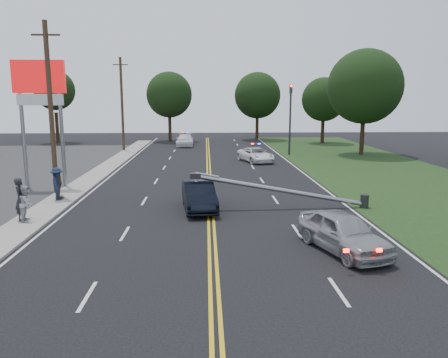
{
  "coord_description": "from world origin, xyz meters",
  "views": [
    {
      "loc": [
        -0.22,
        -14.01,
        5.67
      ],
      "look_at": [
        0.68,
        7.45,
        1.7
      ],
      "focal_mm": 35.0,
      "sensor_mm": 36.0,
      "label": 1
    }
  ],
  "objects_px": {
    "emergency_b": "(185,140)",
    "waiting_sedan": "(343,232)",
    "crashed_sedan": "(199,196)",
    "emergency_a": "(256,155)",
    "pylon_sign": "(40,93)",
    "utility_pole_far": "(122,104)",
    "bystander_d": "(58,184)",
    "fallen_streetlight": "(291,191)",
    "bystander_b": "(26,203)",
    "bystander_c": "(57,184)",
    "traffic_signal": "(290,113)",
    "utility_pole_mid": "(51,109)",
    "bystander_a": "(21,199)"
  },
  "relations": [
    {
      "from": "emergency_b",
      "to": "waiting_sedan",
      "type": "bearing_deg",
      "value": -79.19
    },
    {
      "from": "crashed_sedan",
      "to": "emergency_a",
      "type": "height_order",
      "value": "crashed_sedan"
    },
    {
      "from": "pylon_sign",
      "to": "crashed_sedan",
      "type": "xyz_separation_m",
      "value": [
        9.91,
        -5.98,
        -5.27
      ]
    },
    {
      "from": "utility_pole_far",
      "to": "bystander_d",
      "type": "relative_size",
      "value": 5.67
    },
    {
      "from": "fallen_streetlight",
      "to": "emergency_a",
      "type": "xyz_separation_m",
      "value": [
        0.12,
        17.18,
        -0.29
      ]
    },
    {
      "from": "bystander_b",
      "to": "bystander_c",
      "type": "bearing_deg",
      "value": -9.0
    },
    {
      "from": "waiting_sedan",
      "to": "bystander_c",
      "type": "xyz_separation_m",
      "value": [
        -13.33,
        8.52,
        0.28
      ]
    },
    {
      "from": "traffic_signal",
      "to": "utility_pole_far",
      "type": "relative_size",
      "value": 0.7
    },
    {
      "from": "emergency_a",
      "to": "bystander_d",
      "type": "bearing_deg",
      "value": -148.86
    },
    {
      "from": "emergency_b",
      "to": "bystander_b",
      "type": "height_order",
      "value": "bystander_b"
    },
    {
      "from": "bystander_b",
      "to": "traffic_signal",
      "type": "bearing_deg",
      "value": -43.26
    },
    {
      "from": "fallen_streetlight",
      "to": "utility_pole_mid",
      "type": "distance_m",
      "value": 14.58
    },
    {
      "from": "waiting_sedan",
      "to": "bystander_b",
      "type": "relative_size",
      "value": 2.67
    },
    {
      "from": "utility_pole_mid",
      "to": "crashed_sedan",
      "type": "bearing_deg",
      "value": -24.84
    },
    {
      "from": "crashed_sedan",
      "to": "utility_pole_far",
      "type": "bearing_deg",
      "value": 101.64
    },
    {
      "from": "bystander_c",
      "to": "bystander_d",
      "type": "distance_m",
      "value": 0.2
    },
    {
      "from": "utility_pole_mid",
      "to": "bystander_a",
      "type": "height_order",
      "value": "utility_pole_mid"
    },
    {
      "from": "traffic_signal",
      "to": "crashed_sedan",
      "type": "relative_size",
      "value": 1.61
    },
    {
      "from": "emergency_b",
      "to": "crashed_sedan",
      "type": "bearing_deg",
      "value": -86.72
    },
    {
      "from": "pylon_sign",
      "to": "fallen_streetlight",
      "type": "height_order",
      "value": "pylon_sign"
    },
    {
      "from": "bystander_c",
      "to": "bystander_d",
      "type": "xyz_separation_m",
      "value": [
        -0.01,
        0.2,
        -0.02
      ]
    },
    {
      "from": "bystander_c",
      "to": "waiting_sedan",
      "type": "bearing_deg",
      "value": -138.52
    },
    {
      "from": "waiting_sedan",
      "to": "emergency_a",
      "type": "distance_m",
      "value": 23.71
    },
    {
      "from": "bystander_c",
      "to": "bystander_d",
      "type": "height_order",
      "value": "bystander_c"
    },
    {
      "from": "traffic_signal",
      "to": "bystander_a",
      "type": "relative_size",
      "value": 3.55
    },
    {
      "from": "crashed_sedan",
      "to": "bystander_d",
      "type": "relative_size",
      "value": 2.49
    },
    {
      "from": "emergency_a",
      "to": "emergency_b",
      "type": "relative_size",
      "value": 0.92
    },
    {
      "from": "fallen_streetlight",
      "to": "bystander_d",
      "type": "distance_m",
      "value": 12.83
    },
    {
      "from": "traffic_signal",
      "to": "emergency_a",
      "type": "height_order",
      "value": "traffic_signal"
    },
    {
      "from": "utility_pole_far",
      "to": "emergency_b",
      "type": "bearing_deg",
      "value": 37.32
    },
    {
      "from": "waiting_sedan",
      "to": "emergency_a",
      "type": "bearing_deg",
      "value": 73.35
    },
    {
      "from": "traffic_signal",
      "to": "emergency_b",
      "type": "relative_size",
      "value": 1.42
    },
    {
      "from": "utility_pole_mid",
      "to": "bystander_b",
      "type": "xyz_separation_m",
      "value": [
        0.72,
        -6.19,
        -4.14
      ]
    },
    {
      "from": "utility_pole_far",
      "to": "bystander_c",
      "type": "relative_size",
      "value": 5.52
    },
    {
      "from": "crashed_sedan",
      "to": "emergency_a",
      "type": "bearing_deg",
      "value": 67.39
    },
    {
      "from": "crashed_sedan",
      "to": "bystander_c",
      "type": "distance_m",
      "value": 8.1
    },
    {
      "from": "traffic_signal",
      "to": "emergency_a",
      "type": "distance_m",
      "value": 7.2
    },
    {
      "from": "fallen_streetlight",
      "to": "utility_pole_mid",
      "type": "relative_size",
      "value": 0.94
    },
    {
      "from": "pylon_sign",
      "to": "traffic_signal",
      "type": "distance_m",
      "value": 24.75
    },
    {
      "from": "pylon_sign",
      "to": "emergency_b",
      "type": "height_order",
      "value": "pylon_sign"
    },
    {
      "from": "fallen_streetlight",
      "to": "bystander_a",
      "type": "xyz_separation_m",
      "value": [
        -12.94,
        -2.07,
        0.19
      ]
    },
    {
      "from": "traffic_signal",
      "to": "bystander_c",
      "type": "relative_size",
      "value": 3.89
    },
    {
      "from": "utility_pole_far",
      "to": "crashed_sedan",
      "type": "distance_m",
      "value": 27.72
    },
    {
      "from": "bystander_a",
      "to": "fallen_streetlight",
      "type": "bearing_deg",
      "value": -83.47
    },
    {
      "from": "pylon_sign",
      "to": "emergency_a",
      "type": "distance_m",
      "value": 19.31
    },
    {
      "from": "fallen_streetlight",
      "to": "bystander_a",
      "type": "relative_size",
      "value": 4.71
    },
    {
      "from": "utility_pole_mid",
      "to": "bystander_c",
      "type": "relative_size",
      "value": 5.52
    },
    {
      "from": "traffic_signal",
      "to": "bystander_b",
      "type": "bearing_deg",
      "value": -124.76
    },
    {
      "from": "crashed_sedan",
      "to": "bystander_d",
      "type": "xyz_separation_m",
      "value": [
        -7.86,
        2.18,
        0.28
      ]
    },
    {
      "from": "waiting_sedan",
      "to": "bystander_b",
      "type": "xyz_separation_m",
      "value": [
        -13.36,
        4.33,
        0.19
      ]
    }
  ]
}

